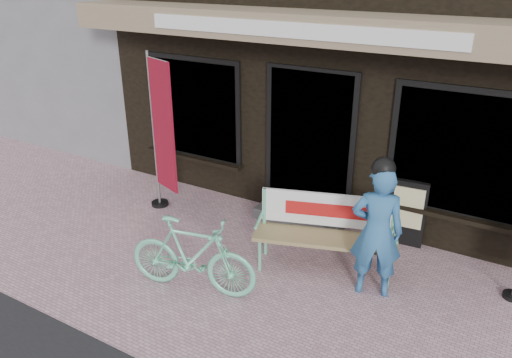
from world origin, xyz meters
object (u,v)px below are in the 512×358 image
Objects in this scene: bicycle at (192,256)px; menu_stand at (408,213)px; person at (377,229)px; nobori_red at (162,134)px; bench at (326,227)px.

menu_stand reaches higher than bicycle.
menu_stand is at bearing -51.57° from bicycle.
nobori_red reaches higher than person.
person is 0.70× the size of nobori_red.
bicycle is 2.22m from nobori_red.
menu_stand is (3.36, 0.83, -0.75)m from nobori_red.
person is 1.80× the size of menu_stand.
person is 1.29m from menu_stand.
bicycle is 0.64× the size of nobori_red.
menu_stand is (1.82, 2.24, 0.01)m from bicycle.
menu_stand is at bearing 34.00° from nobori_red.
bench is 1.65m from bicycle.
menu_stand is at bearing 36.12° from bench.
nobori_red is at bearing 35.19° from bicycle.
bicycle is (-1.09, -1.23, -0.09)m from bench.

